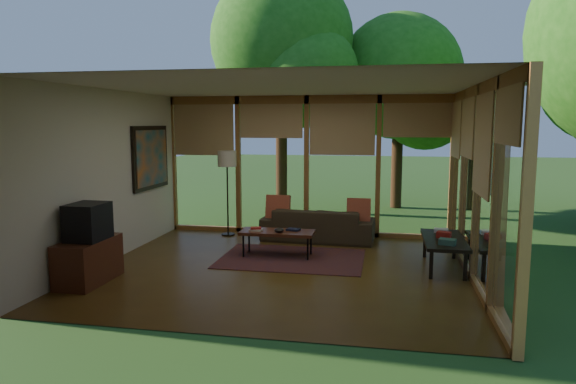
% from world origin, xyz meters
% --- Properties ---
extents(floor, '(5.50, 5.50, 0.00)m').
position_xyz_m(floor, '(0.00, 0.00, 0.00)').
color(floor, brown).
rests_on(floor, ground).
extents(ceiling, '(5.50, 5.50, 0.00)m').
position_xyz_m(ceiling, '(0.00, 0.00, 2.70)').
color(ceiling, white).
rests_on(ceiling, ground).
extents(wall_left, '(0.04, 5.00, 2.70)m').
position_xyz_m(wall_left, '(-2.75, 0.00, 1.35)').
color(wall_left, beige).
rests_on(wall_left, ground).
extents(wall_front, '(5.50, 0.04, 2.70)m').
position_xyz_m(wall_front, '(0.00, -2.50, 1.35)').
color(wall_front, beige).
rests_on(wall_front, ground).
extents(window_wall_back, '(5.50, 0.12, 2.70)m').
position_xyz_m(window_wall_back, '(0.00, 2.50, 1.35)').
color(window_wall_back, '#A46B32').
rests_on(window_wall_back, ground).
extents(window_wall_right, '(0.12, 5.00, 2.70)m').
position_xyz_m(window_wall_right, '(2.75, 0.00, 1.35)').
color(window_wall_right, '#A46B32').
rests_on(window_wall_right, ground).
extents(tree_nw, '(3.45, 3.45, 5.88)m').
position_xyz_m(tree_nw, '(-1.03, 5.18, 4.14)').
color(tree_nw, '#3D2816').
rests_on(tree_nw, ground).
extents(tree_ne, '(3.17, 3.17, 4.93)m').
position_xyz_m(tree_ne, '(1.80, 6.23, 3.33)').
color(tree_ne, '#3D2816').
rests_on(tree_ne, ground).
extents(rug, '(2.29, 1.62, 0.01)m').
position_xyz_m(rug, '(0.06, 0.61, 0.01)').
color(rug, maroon).
rests_on(rug, floor).
extents(sofa, '(2.10, 0.91, 0.60)m').
position_xyz_m(sofa, '(0.30, 2.00, 0.30)').
color(sofa, '#382C1C').
rests_on(sofa, floor).
extents(pillow_left, '(0.45, 0.24, 0.47)m').
position_xyz_m(pillow_left, '(-0.45, 1.95, 0.60)').
color(pillow_left, maroon).
rests_on(pillow_left, sofa).
extents(pillow_right, '(0.43, 0.23, 0.45)m').
position_xyz_m(pillow_right, '(1.05, 1.95, 0.59)').
color(pillow_right, maroon).
rests_on(pillow_right, sofa).
extents(ct_book_lower, '(0.22, 0.17, 0.03)m').
position_xyz_m(ct_book_lower, '(-0.56, 0.67, 0.44)').
color(ct_book_lower, beige).
rests_on(ct_book_lower, coffee_table).
extents(ct_book_upper, '(0.19, 0.15, 0.03)m').
position_xyz_m(ct_book_upper, '(-0.56, 0.67, 0.47)').
color(ct_book_upper, maroon).
rests_on(ct_book_upper, coffee_table).
extents(ct_book_side, '(0.24, 0.20, 0.03)m').
position_xyz_m(ct_book_side, '(0.04, 0.80, 0.44)').
color(ct_book_side, black).
rests_on(ct_book_side, coffee_table).
extents(ct_bowl, '(0.16, 0.16, 0.07)m').
position_xyz_m(ct_bowl, '(-0.16, 0.62, 0.46)').
color(ct_bowl, black).
rests_on(ct_bowl, coffee_table).
extents(media_cabinet, '(0.50, 1.00, 0.60)m').
position_xyz_m(media_cabinet, '(-2.47, -1.12, 0.30)').
color(media_cabinet, '#522616').
rests_on(media_cabinet, floor).
extents(television, '(0.45, 0.55, 0.50)m').
position_xyz_m(television, '(-2.45, -1.12, 0.85)').
color(television, black).
rests_on(television, media_cabinet).
extents(console_book_a, '(0.27, 0.22, 0.08)m').
position_xyz_m(console_book_a, '(2.40, 0.11, 0.50)').
color(console_book_a, '#32584C').
rests_on(console_book_a, side_console).
extents(console_book_b, '(0.24, 0.20, 0.09)m').
position_xyz_m(console_book_b, '(2.40, 0.56, 0.50)').
color(console_book_b, maroon).
rests_on(console_book_b, side_console).
extents(console_book_c, '(0.23, 0.18, 0.06)m').
position_xyz_m(console_book_c, '(2.40, 0.96, 0.48)').
color(console_book_c, beige).
rests_on(console_book_c, side_console).
extents(floor_lamp, '(0.36, 0.36, 1.65)m').
position_xyz_m(floor_lamp, '(-1.49, 2.11, 1.41)').
color(floor_lamp, black).
rests_on(floor_lamp, floor).
extents(coffee_table, '(1.20, 0.50, 0.43)m').
position_xyz_m(coffee_table, '(-0.21, 0.72, 0.39)').
color(coffee_table, '#522616').
rests_on(coffee_table, floor).
extents(side_console, '(0.60, 1.40, 0.46)m').
position_xyz_m(side_console, '(2.40, 0.51, 0.41)').
color(side_console, black).
rests_on(side_console, floor).
extents(wall_painting, '(0.06, 1.35, 1.15)m').
position_xyz_m(wall_painting, '(-2.71, 1.40, 1.55)').
color(wall_painting, black).
rests_on(wall_painting, wall_left).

